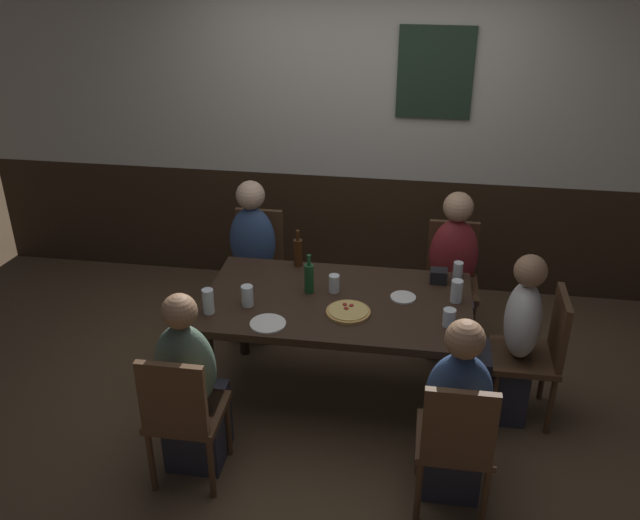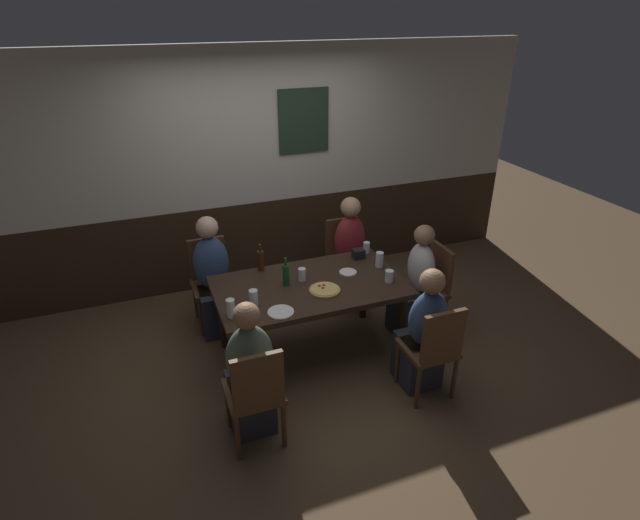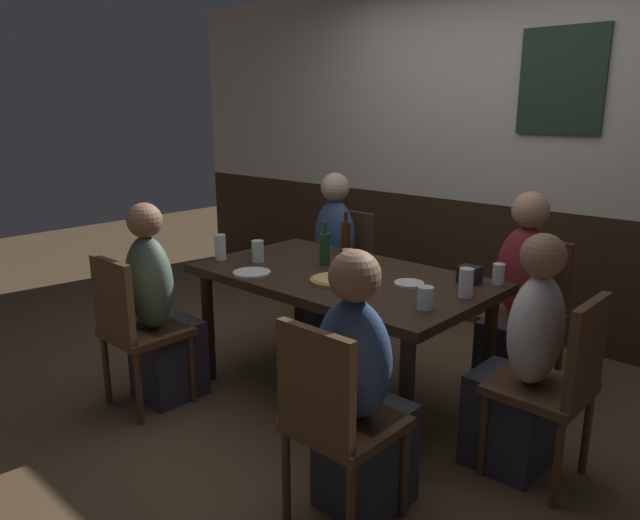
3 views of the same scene
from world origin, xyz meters
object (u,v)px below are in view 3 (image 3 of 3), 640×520
at_px(person_right_far, 518,310).
at_px(pint_glass_stout, 348,260).
at_px(dining_table, 341,287).
at_px(chair_right_near, 334,416).
at_px(chair_head_east, 558,380).
at_px(plate_white_small, 409,283).
at_px(beer_bottle_green, 325,248).
at_px(person_left_near, 159,319).
at_px(highball_clear, 466,285).
at_px(plate_white_large, 252,273).
at_px(chair_left_near, 133,325).
at_px(condiment_caddy, 469,274).
at_px(beer_glass_tall, 425,299).
at_px(pint_glass_pale, 220,249).
at_px(pizza, 335,280).
at_px(tumbler_water, 498,275).
at_px(chair_left_far, 345,263).
at_px(person_left_far, 331,266).
at_px(person_right_near, 360,404).
at_px(person_head_east, 521,373).
at_px(beer_bottle_brown, 346,236).
at_px(chair_right_far, 530,305).
at_px(beer_glass_half, 258,253).

bearing_deg(person_right_far, pint_glass_stout, -140.33).
xyz_separation_m(dining_table, chair_right_near, (0.73, -0.89, -0.16)).
relative_size(chair_head_east, plate_white_small, 5.55).
bearing_deg(beer_bottle_green, person_left_near, -123.90).
bearing_deg(highball_clear, plate_white_large, -158.19).
bearing_deg(plate_white_small, chair_left_near, -139.34).
bearing_deg(condiment_caddy, beer_bottle_green, -162.72).
xyz_separation_m(chair_head_east, condiment_caddy, (-0.62, 0.32, 0.29)).
distance_m(beer_glass_tall, pint_glass_pale, 1.42).
distance_m(chair_head_east, condiment_caddy, 0.76).
height_order(pizza, plate_white_small, pizza).
height_order(pizza, tumbler_water, tumbler_water).
xyz_separation_m(chair_left_far, beer_glass_tall, (1.40, -1.08, 0.29)).
distance_m(dining_table, person_left_far, 1.04).
xyz_separation_m(pint_glass_pale, plate_white_small, (1.15, 0.34, -0.06)).
bearing_deg(person_right_near, person_left_far, 134.94).
xyz_separation_m(chair_left_near, person_right_near, (1.45, 0.16, -0.02)).
distance_m(pint_glass_stout, beer_bottle_green, 0.17).
distance_m(chair_left_near, person_head_east, 2.01).
xyz_separation_m(person_right_near, person_head_east, (0.35, 0.73, -0.00)).
distance_m(chair_right_near, person_left_near, 1.46).
height_order(person_left_far, highball_clear, person_left_far).
relative_size(person_left_far, beer_bottle_brown, 4.58).
xyz_separation_m(plate_white_large, condiment_caddy, (0.98, 0.67, 0.04)).
bearing_deg(highball_clear, pint_glass_stout, 179.57).
bearing_deg(chair_left_near, plate_white_small, 40.66).
bearing_deg(beer_bottle_brown, chair_left_far, 130.54).
height_order(chair_right_far, person_left_far, person_left_far).
height_order(chair_left_near, plate_white_large, chair_left_near).
relative_size(chair_right_near, plate_white_small, 5.55).
relative_size(chair_right_near, pizza, 3.29).
bearing_deg(tumbler_water, pint_glass_stout, -158.41).
bearing_deg(person_left_near, plate_white_large, 46.75).
bearing_deg(beer_glass_tall, person_right_near, -84.62).
distance_m(person_right_far, pizza, 1.12).
height_order(person_right_far, condiment_caddy, person_right_far).
height_order(person_left_far, plate_white_large, person_left_far).
bearing_deg(beer_glass_half, pizza, -0.41).
bearing_deg(highball_clear, person_left_near, -150.53).
xyz_separation_m(chair_right_far, chair_head_east, (0.51, -0.89, 0.00)).
xyz_separation_m(person_head_east, highball_clear, (-0.35, 0.09, 0.33)).
bearing_deg(dining_table, beer_glass_tall, -16.03).
relative_size(beer_glass_tall, highball_clear, 0.74).
bearing_deg(beer_bottle_green, chair_head_east, -2.86).
bearing_deg(condiment_caddy, highball_clear, -65.07).
bearing_deg(person_head_east, plate_white_small, 173.31).
bearing_deg(highball_clear, person_left_far, 156.30).
bearing_deg(beer_bottle_brown, pint_glass_pale, -121.77).
relative_size(chair_left_far, chair_left_near, 1.00).
bearing_deg(plate_white_large, chair_left_near, -123.48).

